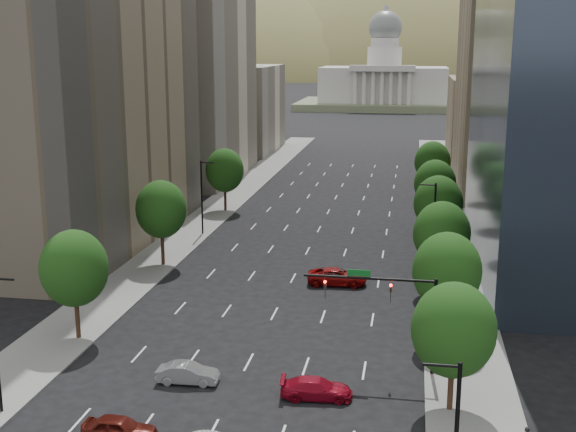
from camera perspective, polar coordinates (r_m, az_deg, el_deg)
The scene contains 24 objects.
sidewalk_left at distance 85.87m, azimuth -8.78°, elevation -2.14°, with size 6.00×200.00×0.15m, color slate.
sidewalk_right at distance 81.75m, azimuth 12.35°, elevation -3.08°, with size 6.00×200.00×0.15m, color slate.
midrise_cream_left at distance 126.88m, azimuth -7.03°, elevation 10.78°, with size 14.00×30.00×35.00m, color beige.
filler_left at distance 159.26m, azimuth -3.54°, elevation 8.23°, with size 14.00×26.00×18.00m, color beige.
parking_tan_right at distance 119.56m, azimuth 16.49°, elevation 9.01°, with size 14.00×30.00×30.00m, color #8C7759.
filler_right at distance 152.84m, azimuth 14.93°, elevation 7.24°, with size 14.00×26.00×16.00m, color #8C7759.
tree_right_0 at distance 46.82m, azimuth 12.63°, elevation -8.56°, with size 5.20×5.20×8.39m.
tree_right_1 at distance 57.08m, azimuth 12.13°, elevation -4.18°, with size 5.20×5.20×8.75m.
tree_right_2 at distance 68.67m, azimuth 11.74°, elevation -1.35°, with size 5.20×5.20×8.61m.
tree_right_3 at distance 80.29m, azimuth 11.48°, elevation 0.95°, with size 5.20×5.20×8.89m.
tree_right_4 at distance 94.11m, azimuth 11.24°, elevation 2.46°, with size 5.20×5.20×8.46m.
tree_right_5 at distance 109.83m, azimuth 11.06°, elevation 4.12°, with size 5.20×5.20×8.75m.
tree_left_0 at distance 58.83m, azimuth -16.13°, elevation -3.89°, with size 5.20×5.20×8.75m.
tree_left_1 at distance 76.65m, azimuth -9.74°, elevation 0.51°, with size 5.20×5.20×8.97m.
tree_left_2 at distance 101.13m, azimuth -4.89°, elevation 3.52°, with size 5.20×5.20×8.68m.
streetlight_rn at distance 75.63m, azimuth 11.12°, elevation -0.59°, with size 1.70×0.20×9.00m.
streetlight_ln at distance 88.81m, azimuth -6.62°, elevation 1.60°, with size 1.70×0.20×9.00m.
traffic_signal at distance 51.49m, azimuth 8.47°, elevation -6.61°, with size 9.12×0.40×7.38m.
capitol at distance 268.82m, azimuth 7.37°, elevation 10.03°, with size 60.00×40.00×35.20m.
foothills at distance 621.29m, azimuth 11.86°, elevation 7.25°, with size 720.00×413.00×263.00m.
car_red_near at distance 49.23m, azimuth 2.20°, elevation -13.11°, with size 1.90×4.68×1.36m, color maroon.
car_maroon at distance 45.55m, azimuth -12.85°, elevation -15.67°, with size 1.75×4.34×1.48m, color #50130D.
car_silver at distance 51.63m, azimuth -7.72°, elevation -11.91°, with size 1.47×4.21×1.39m, color #97979C.
car_red_far at distance 70.99m, azimuth 3.80°, elevation -4.67°, with size 2.60×5.65×1.57m, color maroon.
Camera 1 is at (11.13, -18.52, 22.40)m, focal length 46.22 mm.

